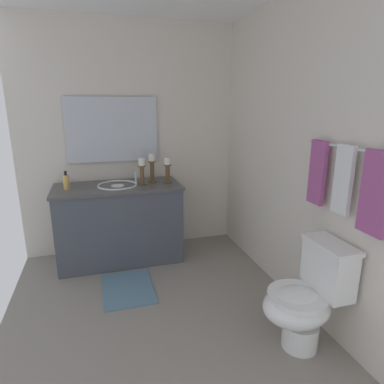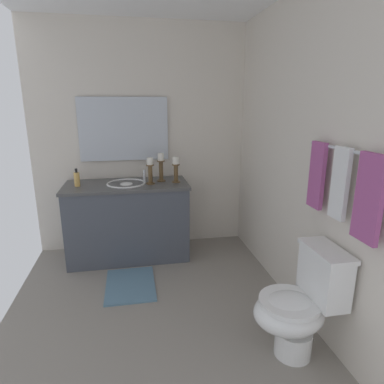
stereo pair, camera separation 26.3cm
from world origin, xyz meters
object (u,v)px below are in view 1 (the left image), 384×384
towel_bar (350,148)px  bath_mat (128,288)px  sink_basin (118,189)px  mirror (112,130)px  soap_bottle (66,182)px  towel_near_corner (375,193)px  vanity_cabinet (120,223)px  candle_holder_tall (168,170)px  candle_holder_short (152,167)px  towel_center (343,180)px  toilet (306,299)px  towel_near_vanity (317,173)px  candle_holder_mid (142,171)px

towel_bar → bath_mat: size_ratio=1.26×
sink_basin → towel_bar: 2.19m
mirror → soap_bottle: (0.29, -0.48, -0.46)m
towel_near_corner → bath_mat: bearing=-135.2°
vanity_cabinet → bath_mat: bearing=0.0°
sink_basin → towel_near_corner: 2.33m
sink_basin → candle_holder_tall: 0.55m
sink_basin → candle_holder_short: size_ratio=1.35×
candle_holder_short → towel_center: towel_center is taller
toilet → towel_near_corner: towel_near_corner is taller
towel_bar → towel_near_vanity: bearing=-175.9°
sink_basin → toilet: sink_basin is taller
toilet → towel_center: towel_center is taller
candle_holder_tall → candle_holder_mid: 0.27m
sink_basin → towel_bar: size_ratio=0.53×
vanity_cabinet → sink_basin: size_ratio=3.16×
vanity_cabinet → towel_bar: bearing=38.0°
sink_basin → towel_center: bearing=37.6°
towel_near_corner → towel_bar: bearing=175.9°
soap_bottle → towel_near_vanity: size_ratio=0.40×
candle_holder_tall → mirror: bearing=-120.5°
candle_holder_mid → towel_near_vanity: size_ratio=0.61×
candle_holder_mid → towel_near_corner: towel_near_corner is taller
toilet → candle_holder_tall: bearing=-161.4°
candle_holder_tall → towel_near_corner: 2.04m
vanity_cabinet → candle_holder_tall: bearing=87.3°
towel_bar → mirror: bearing=-146.3°
candle_holder_short → toilet: size_ratio=0.40×
toilet → candle_holder_mid: bearing=-153.2°
mirror → towel_near_corner: 2.55m
vanity_cabinet → bath_mat: size_ratio=2.12×
toilet → towel_near_corner: 0.83m
mirror → candle_holder_short: size_ratio=3.16×
mirror → towel_bar: bearing=33.7°
sink_basin → soap_bottle: soap_bottle is taller
vanity_cabinet → candle_holder_tall: candle_holder_tall is taller
vanity_cabinet → bath_mat: (0.62, 0.00, -0.40)m
bath_mat → towel_near_corner: bearing=44.8°
soap_bottle → towel_center: towel_center is taller
sink_basin → bath_mat: 0.99m
candle_holder_short → towel_near_vanity: bearing=31.8°
candle_holder_mid → candle_holder_short: bearing=131.8°
candle_holder_mid → toilet: bearing=26.8°
candle_holder_short → towel_near_corner: (1.97, 0.91, 0.17)m
towel_near_vanity → bath_mat: bearing=-121.5°
candle_holder_tall → towel_bar: size_ratio=0.35×
towel_center → vanity_cabinet: bearing=-142.4°
soap_bottle → vanity_cabinet: bearing=91.8°
towel_bar → towel_near_corner: towel_near_corner is taller
bath_mat → towel_bar: bearing=51.4°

